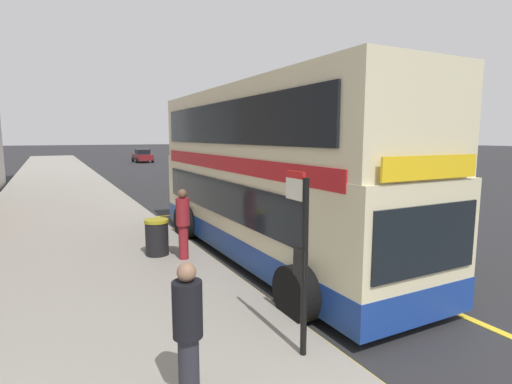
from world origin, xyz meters
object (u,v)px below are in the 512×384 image
object	(u,v)px
double_decker_bus	(267,179)
pedestrian_waiting_near_sign	(188,328)
parked_car_navy_ahead	(235,169)
parked_car_black_kerbside	(202,162)
litter_bin	(157,237)
bus_stop_sign	(302,248)
parked_car_maroon_distant	(142,156)
pedestrian_further_back	(183,221)
parked_car_teal_behind	(244,176)

from	to	relation	value
double_decker_bus	pedestrian_waiting_near_sign	size ratio (longest dim) A/B	6.06
parked_car_navy_ahead	parked_car_black_kerbside	distance (m)	8.02
double_decker_bus	parked_car_navy_ahead	bearing A→B (deg)	68.11
parked_car_black_kerbside	litter_bin	distance (m)	26.73
bus_stop_sign	parked_car_maroon_distant	size ratio (longest dim) A/B	0.61
pedestrian_further_back	litter_bin	xyz separation A→B (m)	(-0.50, 0.65, -0.49)
parked_car_teal_behind	parked_car_maroon_distant	distance (m)	28.65
pedestrian_waiting_near_sign	litter_bin	distance (m)	6.07
bus_stop_sign	pedestrian_further_back	xyz separation A→B (m)	(-0.15, 4.97, -0.56)
double_decker_bus	parked_car_maroon_distant	xyz separation A→B (m)	(5.23, 41.04, -1.26)
pedestrian_further_back	pedestrian_waiting_near_sign	bearing A→B (deg)	-106.64
bus_stop_sign	parked_car_black_kerbside	distance (m)	31.82
bus_stop_sign	pedestrian_further_back	bearing A→B (deg)	91.77
double_decker_bus	litter_bin	distance (m)	3.23
parked_car_navy_ahead	parked_car_maroon_distant	distance (m)	23.44
parked_car_teal_behind	parked_car_black_kerbside	size ratio (longest dim) A/B	1.00
double_decker_bus	litter_bin	size ratio (longest dim) A/B	10.83
litter_bin	pedestrian_further_back	bearing A→B (deg)	-52.26
litter_bin	double_decker_bus	bearing A→B (deg)	-19.36
parked_car_black_kerbside	pedestrian_waiting_near_sign	size ratio (longest dim) A/B	2.52
parked_car_maroon_distant	parked_car_teal_behind	bearing A→B (deg)	-89.07
double_decker_bus	parked_car_navy_ahead	xyz separation A→B (m)	(7.10, 17.67, -1.26)
parked_car_black_kerbside	litter_bin	size ratio (longest dim) A/B	4.51
parked_car_teal_behind	litter_bin	world-z (taller)	parked_car_teal_behind
double_decker_bus	parked_car_maroon_distant	distance (m)	41.39
double_decker_bus	parked_car_teal_behind	size ratio (longest dim) A/B	2.40
parked_car_black_kerbside	pedestrian_waiting_near_sign	bearing A→B (deg)	-111.13
litter_bin	parked_car_teal_behind	bearing A→B (deg)	55.03
parked_car_teal_behind	pedestrian_waiting_near_sign	world-z (taller)	pedestrian_waiting_near_sign
parked_car_teal_behind	parked_car_maroon_distant	xyz separation A→B (m)	(-0.05, 28.65, 0.00)
parked_car_black_kerbside	parked_car_maroon_distant	world-z (taller)	same
parked_car_teal_behind	parked_car_black_kerbside	bearing A→B (deg)	81.10
parked_car_black_kerbside	pedestrian_further_back	bearing A→B (deg)	-111.82
bus_stop_sign	pedestrian_further_back	distance (m)	5.01
parked_car_teal_behind	parked_car_black_kerbside	distance (m)	13.47
bus_stop_sign	parked_car_black_kerbside	bearing A→B (deg)	72.67
bus_stop_sign	parked_car_navy_ahead	world-z (taller)	bus_stop_sign
pedestrian_waiting_near_sign	litter_bin	world-z (taller)	pedestrian_waiting_near_sign
parked_car_maroon_distant	pedestrian_waiting_near_sign	world-z (taller)	pedestrian_waiting_near_sign
parked_car_teal_behind	litter_bin	bearing A→B (deg)	-124.77
bus_stop_sign	parked_car_maroon_distant	xyz separation A→B (m)	(7.29, 45.71, -0.87)
parked_car_maroon_distant	litter_bin	distance (m)	40.87
parked_car_teal_behind	pedestrian_further_back	size ratio (longest dim) A/B	2.38
parked_car_black_kerbside	pedestrian_waiting_near_sign	xyz separation A→B (m)	(-11.21, -30.69, 0.24)
parked_car_maroon_distant	pedestrian_waiting_near_sign	distance (m)	46.92
parked_car_teal_behind	bus_stop_sign	bearing A→B (deg)	-113.08
parked_car_teal_behind	pedestrian_waiting_near_sign	size ratio (longest dim) A/B	2.52
parked_car_black_kerbside	pedestrian_further_back	world-z (taller)	pedestrian_further_back
bus_stop_sign	pedestrian_waiting_near_sign	bearing A→B (deg)	-169.29
parked_car_maroon_distant	pedestrian_waiting_near_sign	xyz separation A→B (m)	(-9.03, -46.04, 0.24)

